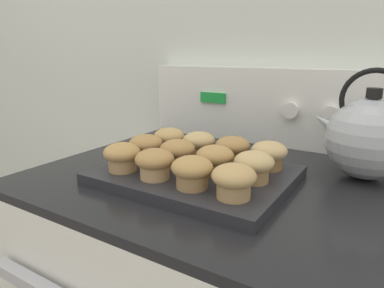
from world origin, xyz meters
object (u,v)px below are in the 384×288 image
(muffin_r0_c1, at_px, (155,163))
(muffin_r1_c3, at_px, (254,166))
(muffin_r0_c0, at_px, (122,156))
(muffin_r0_c3, at_px, (234,180))
(muffin_r2_c0, at_px, (169,139))
(muffin_r1_c1, at_px, (177,152))
(muffin_r2_c3, at_px, (269,154))
(muffin_r0_c2, at_px, (192,171))
(muffin_r2_c2, at_px, (232,148))
(muffin_r1_c0, at_px, (146,146))
(muffin_r2_c1, at_px, (199,143))
(muffin_r1_c2, at_px, (215,159))
(tea_kettle, at_px, (367,137))
(muffin_pan, at_px, (196,175))

(muffin_r0_c1, relative_size, muffin_r1_c3, 1.00)
(muffin_r0_c0, xyz_separation_m, muffin_r0_c3, (0.25, -0.00, 0.00))
(muffin_r0_c1, bearing_deg, muffin_r2_c0, 117.10)
(muffin_r1_c3, bearing_deg, muffin_r2_c0, 162.17)
(muffin_r1_c1, xyz_separation_m, muffin_r1_c3, (0.17, 0.00, 0.00))
(muffin_r0_c1, relative_size, muffin_r2_c3, 1.00)
(muffin_r0_c2, relative_size, muffin_r2_c2, 1.00)
(muffin_r2_c0, bearing_deg, muffin_r1_c1, -45.82)
(muffin_r1_c0, distance_m, muffin_r2_c3, 0.27)
(muffin_r0_c1, xyz_separation_m, muffin_r1_c1, (-0.00, 0.08, 0.00))
(muffin_r1_c1, relative_size, muffin_r2_c0, 1.00)
(muffin_r2_c0, height_order, muffin_r2_c3, same)
(muffin_r1_c0, distance_m, muffin_r2_c1, 0.12)
(muffin_r2_c2, bearing_deg, muffin_r1_c0, -152.81)
(muffin_r1_c2, relative_size, muffin_r2_c0, 1.00)
(muffin_r0_c3, distance_m, muffin_r1_c0, 0.27)
(muffin_r0_c2, relative_size, tea_kettle, 0.33)
(muffin_r0_c3, distance_m, muffin_r2_c2, 0.19)
(muffin_r2_c2, bearing_deg, muffin_r0_c3, -63.74)
(muffin_pan, height_order, muffin_r0_c3, muffin_r0_c3)
(muffin_r0_c2, height_order, muffin_r1_c0, same)
(muffin_r2_c2, bearing_deg, muffin_r0_c2, -88.88)
(muffin_r1_c1, bearing_deg, muffin_r0_c1, -87.67)
(muffin_r0_c3, xyz_separation_m, muffin_r1_c2, (-0.08, 0.08, 0.00))
(muffin_r0_c0, xyz_separation_m, tea_kettle, (0.41, 0.28, 0.03))
(muffin_r0_c3, bearing_deg, muffin_r0_c1, 178.97)
(muffin_r2_c2, bearing_deg, muffin_r2_c3, 0.52)
(muffin_r0_c0, distance_m, muffin_r2_c3, 0.30)
(muffin_r2_c1, bearing_deg, muffin_pan, -62.97)
(muffin_r2_c3, bearing_deg, muffin_r0_c3, -89.26)
(muffin_r0_c1, relative_size, muffin_r1_c2, 1.00)
(muffin_r2_c3, bearing_deg, muffin_r1_c3, -88.77)
(muffin_pan, xyz_separation_m, muffin_r2_c3, (0.12, 0.09, 0.04))
(muffin_r1_c3, xyz_separation_m, muffin_r2_c2, (-0.08, 0.08, 0.00))
(muffin_pan, distance_m, muffin_r1_c3, 0.13)
(muffin_r0_c2, height_order, muffin_r2_c2, same)
(muffin_r0_c0, relative_size, muffin_r0_c1, 1.00)
(muffin_r2_c0, height_order, tea_kettle, tea_kettle)
(muffin_pan, bearing_deg, muffin_r0_c0, -146.39)
(muffin_r0_c0, distance_m, tea_kettle, 0.50)
(muffin_r2_c2, xyz_separation_m, muffin_r2_c3, (0.08, 0.00, 0.00))
(muffin_r1_c2, bearing_deg, muffin_r1_c3, 1.37)
(muffin_r2_c3, bearing_deg, muffin_r2_c1, -179.10)
(tea_kettle, bearing_deg, muffin_r2_c2, -155.79)
(muffin_r1_c0, height_order, muffin_r2_c1, same)
(muffin_r1_c0, distance_m, muffin_r1_c1, 0.08)
(muffin_r0_c0, height_order, muffin_r2_c1, same)
(muffin_r0_c3, xyz_separation_m, muffin_r2_c1, (-0.17, 0.17, 0.00))
(muffin_r2_c2, distance_m, muffin_r2_c3, 0.08)
(muffin_pan, height_order, muffin_r0_c0, muffin_r0_c0)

